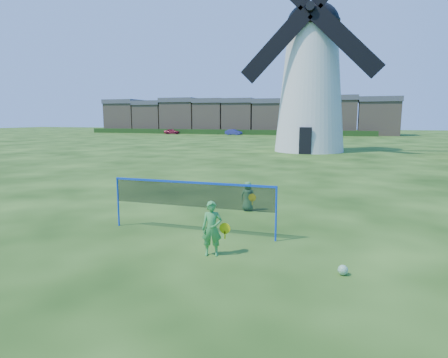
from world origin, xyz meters
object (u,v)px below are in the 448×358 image
at_px(car_right, 234,132).
at_px(player_boy, 248,196).
at_px(play_ball, 343,270).
at_px(badminton_net, 192,195).
at_px(player_girl, 212,229).
at_px(car_left, 172,132).
at_px(windmill, 311,79).

bearing_deg(car_right, player_boy, -149.73).
bearing_deg(player_boy, car_right, -74.04).
bearing_deg(play_ball, player_boy, 124.36).
bearing_deg(badminton_net, player_girl, -52.77).
bearing_deg(play_ball, car_left, 118.52).
bearing_deg(player_boy, player_girl, 92.68).
bearing_deg(play_ball, player_girl, 175.26).
bearing_deg(play_ball, windmill, 97.02).
distance_m(player_boy, play_ball, 6.09).
distance_m(windmill, badminton_net, 30.41).
xyz_separation_m(windmill, badminton_net, (-0.42, -29.79, -6.12)).
relative_size(windmill, car_left, 6.07).
bearing_deg(car_left, player_boy, -155.76).
distance_m(play_ball, car_left, 74.72).
relative_size(badminton_net, play_ball, 22.95).
height_order(player_boy, play_ball, player_boy).
bearing_deg(badminton_net, player_boy, 74.35).
height_order(player_girl, play_ball, player_girl).
relative_size(windmill, player_boy, 18.43).
distance_m(player_boy, car_right, 63.45).
bearing_deg(player_boy, car_left, -63.12).
bearing_deg(car_left, windmill, -140.72).
xyz_separation_m(player_boy, play_ball, (3.43, -5.01, -0.43)).
bearing_deg(car_right, play_ball, -148.24).
xyz_separation_m(badminton_net, player_girl, (1.20, -1.58, -0.46)).
height_order(player_girl, player_boy, player_girl).
distance_m(windmill, player_girl, 32.06).
bearing_deg(player_boy, windmill, -90.11).
relative_size(player_boy, car_left, 0.33).
bearing_deg(player_girl, badminton_net, 111.91).
height_order(badminton_net, car_left, badminton_net).
bearing_deg(player_girl, car_right, 90.83).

